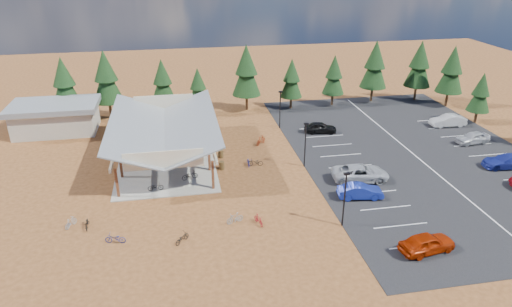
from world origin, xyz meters
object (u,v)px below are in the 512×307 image
object	(u,v)px
bike_0	(156,187)
bike_7	(180,131)
bike_4	(190,175)
car_4	(320,128)
bike_12	(182,238)
bike_8	(87,223)
bike_16	(255,162)
lamp_post_1	(305,142)
car_9	(448,121)
outbuilding	(56,117)
bike_10	(115,239)
car_7	(507,161)
bike_14	(249,162)
lamp_post_2	(280,107)
bike_5	(180,153)
bike_3	(160,130)
bike_11	(259,220)
bike_13	(235,218)
car_0	(427,243)
bike_pavilion	(164,127)
bike_2	(139,151)
trash_bin_1	(221,154)
bike_1	(159,162)
bike_15	(261,140)
bike_6	(173,145)
car_2	(360,173)
car_1	(360,191)
trash_bin_0	(222,165)
car_8	(473,138)
bike_9	(71,222)
lamp_post_0	(345,196)

from	to	relation	value
bike_0	bike_7	xyz separation A→B (m)	(2.84, 14.73, 0.04)
bike_4	bike_7	xyz separation A→B (m)	(-0.62, 12.95, -0.01)
car_4	bike_12	bearing A→B (deg)	149.67
bike_8	bike_16	bearing A→B (deg)	25.21
lamp_post_1	car_9	size ratio (longest dim) A/B	1.08
car_9	outbuilding	bearing A→B (deg)	-96.36
bike_10	car_7	xyz separation A→B (m)	(40.93, 6.77, 0.36)
bike_14	lamp_post_2	bearing A→B (deg)	64.53
bike_5	bike_16	xyz separation A→B (m)	(8.10, -3.50, -0.17)
bike_3	bike_11	xyz separation A→B (m)	(8.69, -23.18, -0.13)
bike_12	bike_13	size ratio (longest dim) A/B	0.99
outbuilding	bike_16	xyz separation A→B (m)	(23.70, -14.89, -1.59)
bike_10	car_0	distance (m)	25.06
bike_pavilion	bike_2	world-z (taller)	bike_pavilion
trash_bin_1	outbuilding	bearing A→B (deg)	149.28
bike_4	bike_16	bearing A→B (deg)	-91.40
car_4	outbuilding	bearing A→B (deg)	89.61
bike_1	bike_15	xyz separation A→B (m)	(12.20, 4.21, -0.02)
bike_10	bike_6	bearing A→B (deg)	176.70
lamp_post_1	bike_14	bearing A→B (deg)	167.51
bike_4	car_2	xyz separation A→B (m)	(17.39, -3.27, 0.30)
bike_7	bike_16	size ratio (longest dim) A/B	0.89
bike_5	bike_10	world-z (taller)	bike_5
bike_2	car_2	bearing A→B (deg)	-119.74
car_2	car_7	bearing A→B (deg)	-84.27
bike_7	bike_16	world-z (taller)	bike_7
bike_8	bike_11	world-z (taller)	bike_11
bike_14	car_7	distance (m)	28.37
bike_1	bike_5	world-z (taller)	bike_5
lamp_post_1	bike_14	size ratio (longest dim) A/B	3.06
bike_0	car_1	world-z (taller)	car_1
bike_0	bike_3	world-z (taller)	bike_3
trash_bin_0	car_8	size ratio (longest dim) A/B	0.21
car_4	trash_bin_1	bearing A→B (deg)	122.08
bike_8	trash_bin_0	bearing A→B (deg)	31.54
bike_0	bike_9	size ratio (longest dim) A/B	1.04
car_4	car_9	distance (m)	17.70
lamp_post_1	bike_16	xyz separation A→B (m)	(-5.30, 1.11, -2.54)
lamp_post_0	bike_11	bearing A→B (deg)	168.06
bike_0	bike_16	xyz separation A→B (m)	(10.79, 3.91, -0.07)
bike_11	bike_12	xyz separation A→B (m)	(-6.67, -1.50, -0.04)
bike_6	car_7	world-z (taller)	car_7
trash_bin_1	bike_1	size ratio (longest dim) A/B	0.57
car_4	bike_0	bearing A→B (deg)	130.91
bike_3	car_4	bearing A→B (deg)	-94.40
bike_14	bike_5	bearing A→B (deg)	160.04
outbuilding	car_7	world-z (taller)	outbuilding
bike_pavilion	car_9	world-z (taller)	bike_pavilion
bike_4	car_1	xyz separation A→B (m)	(15.95, -6.75, 0.20)
bike_6	bike_9	xyz separation A→B (m)	(-8.96, -15.31, -0.06)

